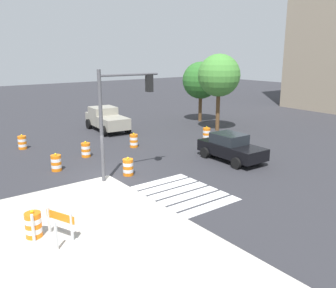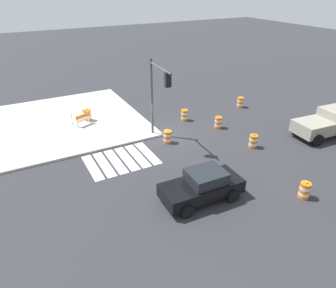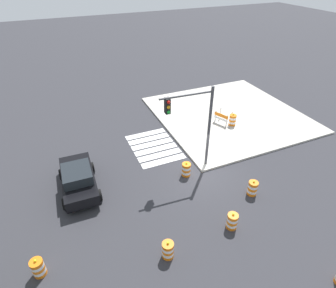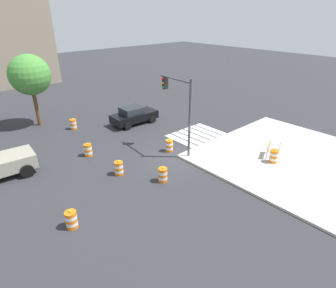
# 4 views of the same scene
# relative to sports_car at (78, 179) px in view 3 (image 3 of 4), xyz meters

# --- Properties ---
(ground_plane) EXTENTS (120.00, 120.00, 0.00)m
(ground_plane) POSITION_rel_sports_car_xyz_m (-1.62, -7.49, -0.81)
(ground_plane) COLOR #2D2D33
(sidewalk_corner) EXTENTS (12.00, 12.00, 0.15)m
(sidewalk_corner) POSITION_rel_sports_car_xyz_m (4.38, -13.49, -0.74)
(sidewalk_corner) COLOR #BCB7AD
(sidewalk_corner) RESTS_ON ground
(crosswalk_stripes) EXTENTS (4.35, 3.20, 0.02)m
(crosswalk_stripes) POSITION_rel_sports_car_xyz_m (2.38, -5.69, -0.80)
(crosswalk_stripes) COLOR silver
(crosswalk_stripes) RESTS_ON ground
(sports_car) EXTENTS (4.36, 2.25, 1.63)m
(sports_car) POSITION_rel_sports_car_xyz_m (0.00, 0.00, 0.00)
(sports_car) COLOR black
(sports_car) RESTS_ON ground
(traffic_barrel_near_corner) EXTENTS (0.56, 0.56, 1.02)m
(traffic_barrel_near_corner) POSITION_rel_sports_car_xyz_m (-6.25, -3.06, -0.36)
(traffic_barrel_near_corner) COLOR orange
(traffic_barrel_near_corner) RESTS_ON ground
(traffic_barrel_median_near) EXTENTS (0.56, 0.56, 1.02)m
(traffic_barrel_median_near) POSITION_rel_sports_car_xyz_m (-4.81, 2.48, -0.36)
(traffic_barrel_median_near) COLOR orange
(traffic_barrel_median_near) RESTS_ON ground
(traffic_barrel_median_far) EXTENTS (0.56, 0.56, 1.02)m
(traffic_barrel_median_far) POSITION_rel_sports_car_xyz_m (-1.39, -6.44, -0.36)
(traffic_barrel_median_far) COLOR orange
(traffic_barrel_median_far) RESTS_ON ground
(traffic_barrel_far_curb) EXTENTS (0.56, 0.56, 1.02)m
(traffic_barrel_far_curb) POSITION_rel_sports_car_xyz_m (-4.46, -9.24, -0.36)
(traffic_barrel_far_curb) COLOR orange
(traffic_barrel_far_curb) RESTS_ON ground
(traffic_barrel_lane_center) EXTENTS (0.56, 0.56, 1.02)m
(traffic_barrel_lane_center) POSITION_rel_sports_car_xyz_m (-6.03, -6.75, -0.36)
(traffic_barrel_lane_center) COLOR orange
(traffic_barrel_lane_center) RESTS_ON ground
(traffic_barrel_on_sidewalk) EXTENTS (0.56, 0.56, 1.02)m
(traffic_barrel_on_sidewalk) POSITION_rel_sports_car_xyz_m (2.59, -12.65, -0.21)
(traffic_barrel_on_sidewalk) COLOR orange
(traffic_barrel_on_sidewalk) RESTS_ON sidewalk_corner
(construction_barricade) EXTENTS (1.44, 1.19, 1.00)m
(construction_barricade) POSITION_rel_sports_car_xyz_m (3.20, -12.03, -0.09)
(construction_barricade) COLOR silver
(construction_barricade) RESTS_ON sidewalk_corner
(traffic_light_pole) EXTENTS (0.48, 3.29, 5.50)m
(traffic_light_pole) POSITION_rel_sports_car_xyz_m (-0.96, -6.95, 3.10)
(traffic_light_pole) COLOR #4C4C51
(traffic_light_pole) RESTS_ON sidewalk_corner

